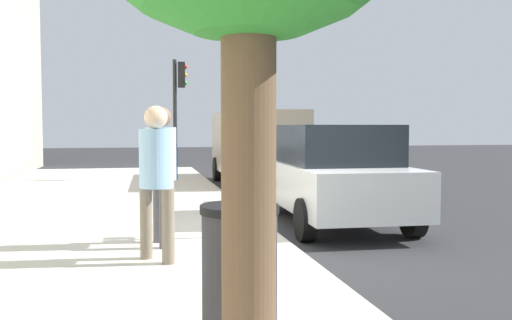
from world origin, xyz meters
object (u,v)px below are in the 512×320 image
at_px(pedestrian_at_meter, 161,163).
at_px(traffic_signal, 178,99).
at_px(parking_meter, 236,167).
at_px(trash_bin, 240,272).
at_px(parked_sedan_near, 333,174).
at_px(pedestrian_bystander, 156,169).
at_px(parked_van_far, 256,143).

height_order(pedestrian_at_meter, traffic_signal, traffic_signal).
height_order(parking_meter, pedestrian_at_meter, pedestrian_at_meter).
relative_size(traffic_signal, trash_bin, 3.56).
distance_m(parked_sedan_near, trash_bin, 5.98).
bearing_deg(parked_sedan_near, parking_meter, 127.64).
bearing_deg(trash_bin, pedestrian_at_meter, 7.10).
relative_size(parking_meter, trash_bin, 1.40).
relative_size(pedestrian_at_meter, parked_sedan_near, 0.42).
relative_size(pedestrian_bystander, traffic_signal, 0.51).
height_order(pedestrian_at_meter, trash_bin, pedestrian_at_meter).
bearing_deg(parking_meter, traffic_signal, 1.16).
height_order(traffic_signal, trash_bin, traffic_signal).
xyz_separation_m(pedestrian_at_meter, parked_van_far, (8.55, -3.09, -0.00)).
relative_size(parking_meter, parked_van_far, 0.27).
bearing_deg(parked_van_far, traffic_signal, 69.24).
relative_size(pedestrian_at_meter, parked_van_far, 0.35).
distance_m(pedestrian_at_meter, traffic_signal, 9.52).
relative_size(pedestrian_at_meter, trash_bin, 1.84).
height_order(pedestrian_at_meter, pedestrian_bystander, pedestrian_at_meter).
relative_size(parking_meter, parked_sedan_near, 0.32).
relative_size(pedestrian_bystander, parked_sedan_near, 0.41).
height_order(parking_meter, trash_bin, parking_meter).
height_order(parked_van_far, traffic_signal, traffic_signal).
relative_size(pedestrian_bystander, parked_van_far, 0.35).
relative_size(pedestrian_at_meter, traffic_signal, 0.52).
height_order(parked_sedan_near, parked_van_far, parked_van_far).
distance_m(pedestrian_bystander, parked_sedan_near, 4.22).
distance_m(pedestrian_at_meter, parked_sedan_near, 3.63).
height_order(parking_meter, parked_van_far, parked_van_far).
xyz_separation_m(traffic_signal, trash_bin, (-12.87, 0.46, -1.92)).
bearing_deg(parking_meter, parked_van_far, -13.76).
distance_m(parking_meter, parked_van_far, 8.49).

